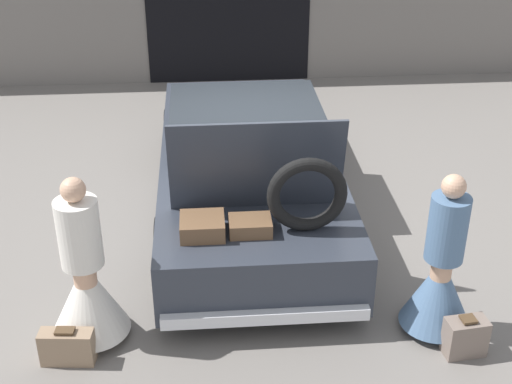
{
  "coord_description": "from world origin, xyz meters",
  "views": [
    {
      "loc": [
        -0.49,
        -7.45,
        4.33
      ],
      "look_at": [
        0.0,
        -1.29,
        0.96
      ],
      "focal_mm": 50.0,
      "sensor_mm": 36.0,
      "label": 1
    }
  ],
  "objects_px": {
    "car": "(247,167)",
    "suitcase_beside_right_person": "(465,337)",
    "suitcase_beside_left_person": "(67,347)",
    "person_left": "(86,284)",
    "person_right": "(440,278)"
  },
  "relations": [
    {
      "from": "car",
      "to": "suitcase_beside_right_person",
      "type": "relative_size",
      "value": 12.25
    },
    {
      "from": "car",
      "to": "person_left",
      "type": "bearing_deg",
      "value": -126.09
    },
    {
      "from": "person_left",
      "to": "person_right",
      "type": "height_order",
      "value": "person_left"
    },
    {
      "from": "car",
      "to": "person_right",
      "type": "bearing_deg",
      "value": -55.72
    },
    {
      "from": "car",
      "to": "person_right",
      "type": "distance_m",
      "value": 2.82
    },
    {
      "from": "person_right",
      "to": "suitcase_beside_right_person",
      "type": "distance_m",
      "value": 0.56
    },
    {
      "from": "car",
      "to": "suitcase_beside_left_person",
      "type": "bearing_deg",
      "value": -124.82
    },
    {
      "from": "suitcase_beside_left_person",
      "to": "person_left",
      "type": "bearing_deg",
      "value": 64.25
    },
    {
      "from": "person_left",
      "to": "suitcase_beside_left_person",
      "type": "xyz_separation_m",
      "value": [
        -0.17,
        -0.34,
        -0.41
      ]
    },
    {
      "from": "car",
      "to": "person_left",
      "type": "distance_m",
      "value": 2.7
    },
    {
      "from": "person_left",
      "to": "suitcase_beside_right_person",
      "type": "bearing_deg",
      "value": 80.04
    },
    {
      "from": "person_left",
      "to": "person_right",
      "type": "relative_size",
      "value": 1.02
    },
    {
      "from": "car",
      "to": "suitcase_beside_left_person",
      "type": "xyz_separation_m",
      "value": [
        -1.75,
        -2.52,
        -0.43
      ]
    },
    {
      "from": "suitcase_beside_left_person",
      "to": "suitcase_beside_right_person",
      "type": "relative_size",
      "value": 1.24
    },
    {
      "from": "suitcase_beside_left_person",
      "to": "suitcase_beside_right_person",
      "type": "distance_m",
      "value": 3.51
    }
  ]
}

